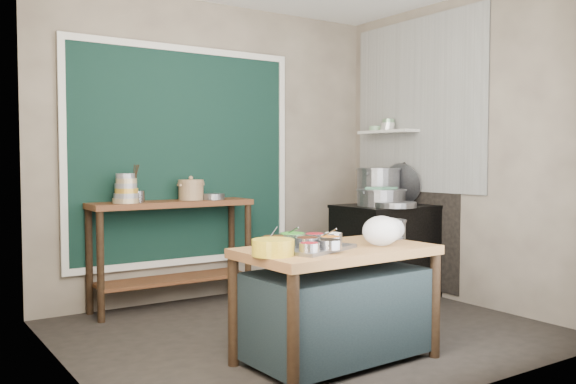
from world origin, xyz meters
TOP-DOWN VIEW (x-y plane):
  - floor at (0.00, 0.00)m, footprint 3.50×3.00m
  - back_wall at (0.00, 1.51)m, footprint 3.50×0.02m
  - left_wall at (-1.76, 0.00)m, footprint 0.02×3.00m
  - right_wall at (1.76, 0.00)m, footprint 0.02×3.00m
  - curtain_panel at (-0.35, 1.47)m, footprint 2.10×0.02m
  - curtain_frame at (-0.35, 1.46)m, footprint 2.22×0.03m
  - tile_panel at (1.74, 0.55)m, footprint 0.02×1.70m
  - soot_patch at (1.74, 0.65)m, footprint 0.01×1.30m
  - wall_shelf at (1.63, 0.85)m, footprint 0.22×0.70m
  - prep_table at (-0.25, -0.68)m, footprint 1.28×0.77m
  - back_counter at (-0.55, 1.28)m, footprint 1.45×0.40m
  - stove_block at (1.35, 0.55)m, footprint 0.90×0.68m
  - stove_top at (1.35, 0.55)m, footprint 0.92×0.69m
  - condiment_tray at (-0.46, -0.70)m, footprint 0.61×0.53m
  - condiment_bowls at (-0.50, -0.67)m, footprint 0.64×0.47m
  - yellow_basin at (-0.78, -0.76)m, footprint 0.29×0.29m
  - saucepan at (0.34, -0.55)m, footprint 0.33×0.33m
  - plastic_bag_a at (0.03, -0.81)m, footprint 0.28×0.24m
  - plastic_bag_b at (0.24, -0.66)m, footprint 0.27×0.25m
  - bowl_stack at (-0.97, 1.24)m, footprint 0.22×0.22m
  - utensil_cup at (-0.88, 1.28)m, footprint 0.21×0.21m
  - ceramic_crock at (-0.35, 1.31)m, footprint 0.30×0.30m
  - wide_bowl at (-0.16, 1.26)m, footprint 0.27×0.27m
  - stock_pot at (1.42, 0.76)m, footprint 0.55×0.55m
  - pot_lid at (1.63, 0.63)m, footprint 0.20×0.42m
  - steamer at (1.23, 0.51)m, footprint 0.49×0.49m
  - green_cloth at (1.23, 0.51)m, footprint 0.28×0.24m
  - shallow_pan at (1.21, 0.29)m, footprint 0.47×0.47m
  - shelf_bowl_stack at (1.63, 0.85)m, footprint 0.14×0.14m
  - shelf_bowl_green at (1.63, 1.03)m, footprint 0.15×0.15m

SIDE VIEW (x-z plane):
  - floor at x=0.00m, z-range -0.02..0.00m
  - prep_table at x=-0.25m, z-range 0.00..0.75m
  - stove_block at x=1.35m, z-range 0.00..0.85m
  - back_counter at x=-0.55m, z-range 0.00..0.95m
  - soot_patch at x=1.74m, z-range 0.05..1.35m
  - condiment_tray at x=-0.46m, z-range 0.75..0.77m
  - yellow_basin at x=-0.78m, z-range 0.75..0.85m
  - condiment_bowls at x=-0.50m, z-range 0.77..0.84m
  - saucepan at x=0.34m, z-range 0.75..0.88m
  - plastic_bag_b at x=0.24m, z-range 0.75..0.91m
  - plastic_bag_a at x=0.03m, z-range 0.75..0.95m
  - stove_top at x=1.35m, z-range 0.85..0.88m
  - shallow_pan at x=1.21m, z-range 0.88..0.93m
  - steamer at x=1.23m, z-range 0.88..1.04m
  - wide_bowl at x=-0.16m, z-range 0.95..1.00m
  - utensil_cup at x=-0.88m, z-range 0.95..1.05m
  - ceramic_crock at x=-0.35m, z-range 0.95..1.11m
  - green_cloth at x=1.23m, z-range 1.04..1.06m
  - stock_pot at x=1.42m, z-range 0.88..1.23m
  - bowl_stack at x=-0.97m, z-range 0.93..1.18m
  - pot_lid at x=1.63m, z-range 0.88..1.28m
  - curtain_panel at x=-0.35m, z-range 0.40..2.30m
  - curtain_frame at x=-0.35m, z-range 0.34..2.36m
  - back_wall at x=0.00m, z-range 0.00..2.80m
  - left_wall at x=-1.76m, z-range 0.00..2.80m
  - right_wall at x=1.76m, z-range 0.00..2.80m
  - wall_shelf at x=1.63m, z-range 1.59..1.61m
  - shelf_bowl_green at x=1.63m, z-range 1.61..1.66m
  - shelf_bowl_stack at x=1.63m, z-range 1.61..1.73m
  - tile_panel at x=1.74m, z-range 1.00..2.70m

